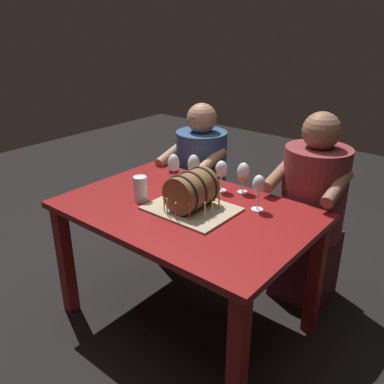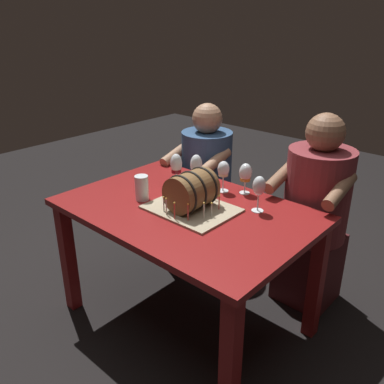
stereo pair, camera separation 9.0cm
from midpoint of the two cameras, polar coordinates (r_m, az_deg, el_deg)
ground_plane at (r=2.58m, az=0.30°, el=-17.20°), size 8.00×8.00×0.00m
dining_table at (r=2.22m, az=0.33°, el=-4.76°), size 1.33×0.89×0.74m
barrel_cake at (r=2.11m, az=1.21°, el=-0.14°), size 0.44×0.35×0.22m
wine_glass_amber at (r=2.33m, az=8.57°, el=2.51°), size 0.07×0.07×0.18m
wine_glass_white at (r=2.34m, az=5.51°, el=3.00°), size 0.07×0.07×0.18m
wine_glass_rose at (r=2.41m, az=1.66°, el=3.64°), size 0.07×0.07×0.19m
wine_glass_empty at (r=2.11m, az=10.54°, el=0.70°), size 0.07×0.07×0.19m
wine_glass_red at (r=2.41m, az=-1.15°, el=3.75°), size 0.07×0.07×0.20m
beer_pint at (r=2.25m, az=-5.89°, el=0.39°), size 0.07×0.07×0.14m
person_seated_left at (r=2.97m, az=2.83°, el=0.72°), size 0.41×0.49×1.14m
person_seated_right at (r=2.55m, az=17.64°, el=-3.33°), size 0.42×0.49×1.20m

